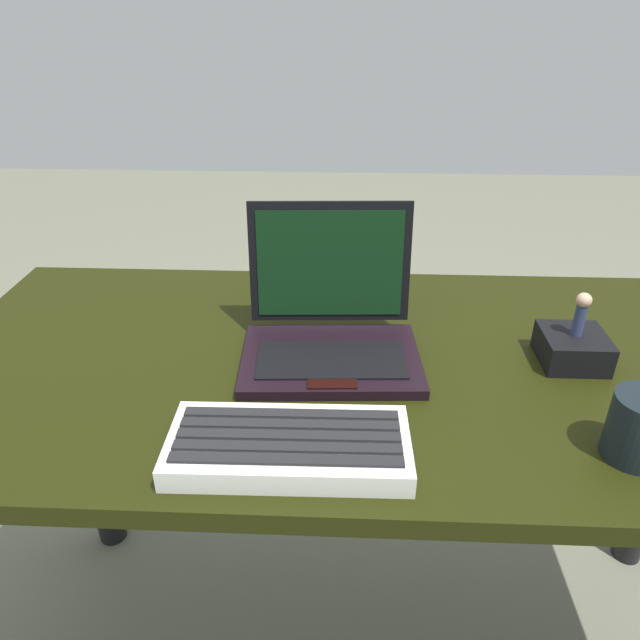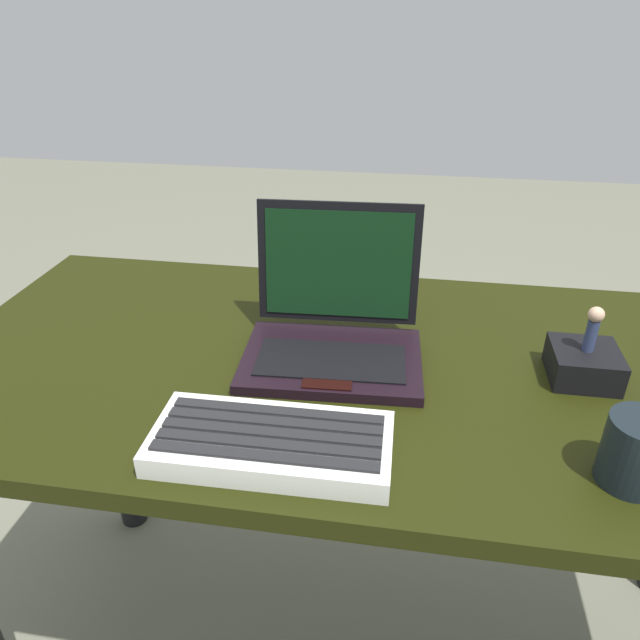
# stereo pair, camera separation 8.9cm
# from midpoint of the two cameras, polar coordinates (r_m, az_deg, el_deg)

# --- Properties ---
(desk) EXTENTS (1.48, 0.67, 0.76)m
(desk) POSITION_cam_midpoint_polar(r_m,az_deg,el_deg) (1.04, 8.70, -10.44)
(desk) COLOR black
(desk) RESTS_ON ground
(laptop_front) EXTENTS (0.29, 0.24, 0.23)m
(laptop_front) POSITION_cam_midpoint_polar(r_m,az_deg,el_deg) (0.95, 4.02, -0.93)
(laptop_front) COLOR black
(laptop_front) RESTS_ON desk
(external_keyboard) EXTENTS (0.31, 0.14, 0.04)m
(external_keyboard) POSITION_cam_midpoint_polar(r_m,az_deg,el_deg) (0.77, -1.37, -11.90)
(external_keyboard) COLOR silver
(external_keyboard) RESTS_ON desk
(figurine_stand) EXTENTS (0.10, 0.10, 0.05)m
(figurine_stand) POSITION_cam_midpoint_polar(r_m,az_deg,el_deg) (1.00, 26.49, -3.91)
(figurine_stand) COLOR black
(figurine_stand) RESTS_ON desk
(figurine) EXTENTS (0.02, 0.02, 0.07)m
(figurine) POSITION_cam_midpoint_polar(r_m,az_deg,el_deg) (0.97, 27.34, -0.59)
(figurine) COLOR navy
(figurine) RESTS_ON figurine_stand
(coffee_mug) EXTENTS (0.12, 0.08, 0.09)m
(coffee_mug) POSITION_cam_midpoint_polar(r_m,az_deg,el_deg) (0.83, 31.22, -10.96)
(coffee_mug) COLOR black
(coffee_mug) RESTS_ON desk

